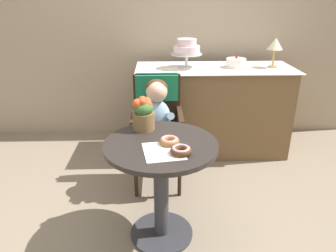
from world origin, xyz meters
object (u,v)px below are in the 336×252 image
object	(u,v)px
round_layer_cake	(236,63)
table_lamp	(275,45)
flower_vase	(143,113)
cafe_table	(161,172)
seated_child	(157,116)
donut_front	(169,141)
donut_mid	(181,150)
tiered_cake_stand	(187,49)
wicker_chair	(157,113)

from	to	relation	value
round_layer_cake	table_lamp	bearing A→B (deg)	-2.68
flower_vase	round_layer_cake	distance (m)	1.40
cafe_table	seated_child	distance (m)	0.61
cafe_table	donut_front	bearing A→B (deg)	-19.05
seated_child	donut_mid	bearing A→B (deg)	-79.13
donut_mid	tiered_cake_stand	xyz separation A→B (m)	(0.15, 1.45, 0.34)
round_layer_cake	donut_front	bearing A→B (deg)	-117.89
donut_front	table_lamp	world-z (taller)	table_lamp
cafe_table	donut_front	size ratio (longest dim) A/B	5.80
tiered_cake_stand	cafe_table	bearing A→B (deg)	-101.53
donut_front	tiered_cake_stand	size ratio (longest dim) A/B	0.41
cafe_table	table_lamp	world-z (taller)	table_lamp
cafe_table	seated_child	xyz separation A→B (m)	(-0.02, 0.58, 0.17)
table_lamp	flower_vase	bearing A→B (deg)	-139.01
cafe_table	donut_front	world-z (taller)	donut_front
donut_front	round_layer_cake	size ratio (longest dim) A/B	0.64
seated_child	tiered_cake_stand	distance (m)	0.87
cafe_table	seated_child	world-z (taller)	seated_child
tiered_cake_stand	round_layer_cake	xyz separation A→B (m)	(0.49, 0.01, -0.14)
cafe_table	wicker_chair	size ratio (longest dim) A/B	0.75
seated_child	table_lamp	xyz separation A→B (m)	(1.14, 0.71, 0.44)
donut_mid	donut_front	bearing A→B (deg)	115.62
seated_child	flower_vase	bearing A→B (deg)	-104.07
seated_child	donut_mid	size ratio (longest dim) A/B	5.75
seated_child	tiered_cake_stand	xyz separation A→B (m)	(0.29, 0.72, 0.40)
donut_front	donut_mid	distance (m)	0.14
cafe_table	flower_vase	bearing A→B (deg)	117.15
cafe_table	donut_mid	xyz separation A→B (m)	(0.12, -0.15, 0.24)
seated_child	flower_vase	xyz separation A→B (m)	(-0.09, -0.36, 0.16)
wicker_chair	seated_child	distance (m)	0.16
flower_vase	table_lamp	bearing A→B (deg)	40.99
flower_vase	seated_child	bearing A→B (deg)	75.93
flower_vase	tiered_cake_stand	size ratio (longest dim) A/B	0.76
seated_child	donut_mid	distance (m)	0.75
seated_child	tiered_cake_stand	world-z (taller)	tiered_cake_stand
wicker_chair	round_layer_cake	xyz separation A→B (m)	(0.78, 0.57, 0.30)
donut_mid	flower_vase	distance (m)	0.45
seated_child	donut_front	bearing A→B (deg)	-82.61
wicker_chair	table_lamp	xyz separation A→B (m)	(1.14, 0.56, 0.48)
donut_front	donut_mid	xyz separation A→B (m)	(0.06, -0.13, 0.00)
seated_child	flower_vase	size ratio (longest dim) A/B	3.20
wicker_chair	seated_child	bearing A→B (deg)	-86.38
wicker_chair	round_layer_cake	world-z (taller)	round_layer_cake
cafe_table	donut_mid	world-z (taller)	donut_mid
donut_front	round_layer_cake	world-z (taller)	round_layer_cake
tiered_cake_stand	table_lamp	xyz separation A→B (m)	(0.85, -0.01, 0.03)
donut_mid	tiered_cake_stand	world-z (taller)	tiered_cake_stand
wicker_chair	donut_mid	xyz separation A→B (m)	(0.14, -0.88, 0.10)
cafe_table	round_layer_cake	distance (m)	1.58
seated_child	donut_front	size ratio (longest dim) A/B	5.85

